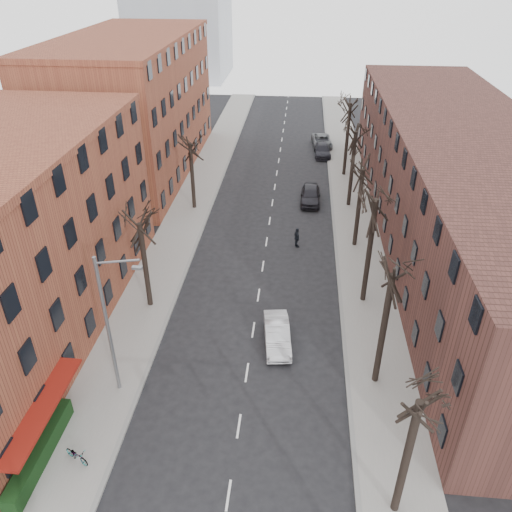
% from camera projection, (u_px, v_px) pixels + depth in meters
% --- Properties ---
extents(sidewalk_left, '(4.00, 90.00, 0.15)m').
position_uv_depth(sidewalk_left, '(193.00, 203.00, 50.22)').
color(sidewalk_left, gray).
rests_on(sidewalk_left, ground).
extents(sidewalk_right, '(4.00, 90.00, 0.15)m').
position_uv_depth(sidewalk_right, '(353.00, 210.00, 48.96)').
color(sidewalk_right, gray).
rests_on(sidewalk_right, ground).
extents(building_left_far, '(12.00, 28.00, 14.00)m').
position_uv_depth(building_left_far, '(133.00, 108.00, 54.90)').
color(building_left_far, brown).
rests_on(building_left_far, ground).
extents(building_right, '(12.00, 50.00, 10.00)m').
position_uv_depth(building_right, '(460.00, 187.00, 41.52)').
color(building_right, '#4B2923').
rests_on(building_right, ground).
extents(awning_left, '(1.20, 7.00, 0.15)m').
position_uv_depth(awning_left, '(53.00, 444.00, 25.72)').
color(awning_left, maroon).
rests_on(awning_left, ground).
extents(hedge, '(0.80, 6.00, 1.00)m').
position_uv_depth(hedge, '(40.00, 452.00, 24.54)').
color(hedge, black).
rests_on(hedge, sidewalk_left).
extents(tree_right_a, '(5.20, 5.20, 10.00)m').
position_uv_depth(tree_right_a, '(394.00, 510.00, 22.68)').
color(tree_right_a, black).
rests_on(tree_right_a, ground).
extents(tree_right_b, '(5.20, 5.20, 10.80)m').
position_uv_depth(tree_right_b, '(374.00, 381.00, 29.48)').
color(tree_right_b, black).
rests_on(tree_right_b, ground).
extents(tree_right_c, '(5.20, 5.20, 11.60)m').
position_uv_depth(tree_right_c, '(362.00, 301.00, 36.28)').
color(tree_right_c, black).
rests_on(tree_right_c, ground).
extents(tree_right_d, '(5.20, 5.20, 10.00)m').
position_uv_depth(tree_right_d, '(354.00, 246.00, 43.08)').
color(tree_right_d, black).
rests_on(tree_right_d, ground).
extents(tree_right_e, '(5.20, 5.20, 10.80)m').
position_uv_depth(tree_right_e, '(348.00, 206.00, 49.88)').
color(tree_right_e, black).
rests_on(tree_right_e, ground).
extents(tree_right_f, '(5.20, 5.20, 11.60)m').
position_uv_depth(tree_right_f, '(344.00, 175.00, 56.68)').
color(tree_right_f, black).
rests_on(tree_right_f, ground).
extents(tree_left_a, '(5.20, 5.20, 9.50)m').
position_uv_depth(tree_left_a, '(151.00, 306.00, 35.78)').
color(tree_left_a, black).
rests_on(tree_left_a, ground).
extents(tree_left_b, '(5.20, 5.20, 9.50)m').
position_uv_depth(tree_left_b, '(195.00, 208.00, 49.38)').
color(tree_left_b, black).
rests_on(tree_left_b, ground).
extents(streetlight, '(2.45, 0.22, 9.03)m').
position_uv_depth(streetlight, '(110.00, 321.00, 26.32)').
color(streetlight, slate).
rests_on(streetlight, ground).
extents(silver_sedan, '(2.11, 4.62, 1.47)m').
position_uv_depth(silver_sedan, '(277.00, 334.00, 31.98)').
color(silver_sedan, silver).
rests_on(silver_sedan, ground).
extents(parked_car_near, '(2.01, 4.84, 1.64)m').
position_uv_depth(parked_car_near, '(310.00, 195.00, 50.14)').
color(parked_car_near, black).
rests_on(parked_car_near, ground).
extents(parked_car_mid, '(2.03, 4.79, 1.38)m').
position_uv_depth(parked_car_mid, '(322.00, 150.00, 61.85)').
color(parked_car_mid, black).
rests_on(parked_car_mid, ground).
extents(parked_car_far, '(2.82, 5.31, 1.42)m').
position_uv_depth(parked_car_far, '(322.00, 141.00, 64.82)').
color(parked_car_far, slate).
rests_on(parked_car_far, ground).
extents(pedestrian_crossing, '(0.78, 1.13, 1.78)m').
position_uv_depth(pedestrian_crossing, '(297.00, 238.00, 42.49)').
color(pedestrian_crossing, black).
rests_on(pedestrian_crossing, ground).
extents(bicycle, '(1.59, 1.15, 0.80)m').
position_uv_depth(bicycle, '(77.00, 455.00, 24.51)').
color(bicycle, gray).
rests_on(bicycle, sidewalk_left).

